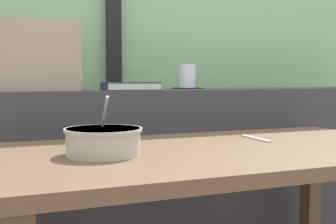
# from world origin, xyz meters

# --- Properties ---
(dark_console_ledge) EXTENTS (2.80, 0.30, 0.85)m
(dark_console_ledge) POSITION_xyz_m (0.00, 0.55, 0.42)
(dark_console_ledge) COLOR #38383D
(dark_console_ledge) RESTS_ON ground
(breakfast_table) EXTENTS (1.27, 0.69, 0.69)m
(breakfast_table) POSITION_xyz_m (-0.07, -0.03, 0.59)
(breakfast_table) COLOR brown
(breakfast_table) RESTS_ON ground
(coaster_square) EXTENTS (0.10, 0.10, 0.00)m
(coaster_square) POSITION_xyz_m (0.11, 0.59, 0.85)
(coaster_square) COLOR black
(coaster_square) RESTS_ON dark_console_ledge
(juice_glass) EXTENTS (0.07, 0.07, 0.10)m
(juice_glass) POSITION_xyz_m (0.11, 0.59, 0.90)
(juice_glass) COLOR white
(juice_glass) RESTS_ON coaster_square
(closed_book) EXTENTS (0.23, 0.17, 0.03)m
(closed_book) POSITION_xyz_m (-0.18, 0.51, 0.86)
(closed_book) COLOR #1E2D47
(closed_book) RESTS_ON dark_console_ledge
(throw_pillow) EXTENTS (0.33, 0.17, 0.26)m
(throw_pillow) POSITION_xyz_m (-0.54, 0.55, 0.98)
(throw_pillow) COLOR tan
(throw_pillow) RESTS_ON dark_console_ledge
(soup_bowl) EXTENTS (0.21, 0.21, 0.16)m
(soup_bowl) POSITION_xyz_m (-0.42, -0.03, 0.73)
(soup_bowl) COLOR #BCB7A8
(soup_bowl) RESTS_ON breakfast_table
(fork_utensil) EXTENTS (0.02, 0.17, 0.01)m
(fork_utensil) POSITION_xyz_m (0.12, 0.07, 0.69)
(fork_utensil) COLOR silver
(fork_utensil) RESTS_ON breakfast_table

